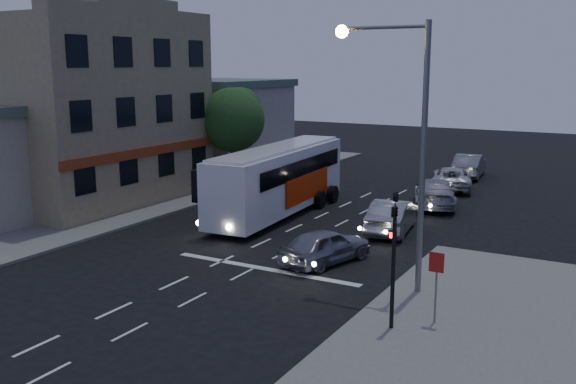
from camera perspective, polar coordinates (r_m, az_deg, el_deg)
The scene contains 16 objects.
ground at distance 24.38m, azimuth -8.60°, elevation -7.33°, with size 120.00×120.00×0.00m, color black.
sidewalk_far at distance 38.59m, azimuth -16.65°, elevation -0.63°, with size 12.00×50.00×0.12m, color slate.
road_markings at distance 26.28m, azimuth -1.93°, elevation -5.81°, with size 8.00×30.55×0.01m.
tour_bus at distance 33.17m, azimuth -0.83°, elevation 1.23°, with size 3.25×11.76×3.56m.
car_suv at distance 25.38m, azimuth 3.34°, elevation -4.79°, with size 1.67×4.15×1.41m, color gray.
car_sedan_a at distance 30.34m, azimuth 9.26°, elevation -2.10°, with size 1.64×4.71×1.55m, color #A4A4A5.
car_sedan_b at distance 36.21m, azimuth 12.93°, elevation -0.06°, with size 2.16×5.32×1.54m, color #A4A4B1.
car_sedan_c at distance 41.37m, azimuth 14.36°, elevation 1.19°, with size 2.36×5.12×1.42m, color silver.
car_extra at distance 46.16m, azimuth 15.82°, elevation 2.27°, with size 1.72×4.94×1.63m, color gray.
traffic_signal_main at distance 20.79m, azimuth 9.43°, elevation -3.68°, with size 0.25×0.35×4.10m.
traffic_signal_side at distance 18.77m, azimuth 9.38°, elevation -5.33°, with size 0.18×0.15×4.10m.
regulatory_sign at distance 19.60m, azimuth 13.04°, elevation -7.27°, with size 0.45×0.12×2.20m.
streetlight at distance 21.61m, azimuth 10.37°, elevation 5.79°, with size 3.32×0.44×9.00m.
main_building at distance 38.59m, azimuth -18.09°, elevation 6.94°, with size 10.12×12.00×11.00m.
low_building_north at distance 47.42m, azimuth -6.87°, elevation 5.99°, with size 9.40×9.40×6.50m.
street_tree at distance 40.23m, azimuth -4.95°, elevation 6.67°, with size 4.00×4.00×6.20m.
Camera 1 is at (14.30, -18.16, 7.76)m, focal length 40.00 mm.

